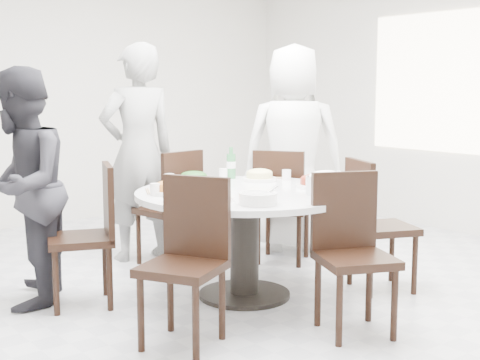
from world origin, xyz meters
TOP-DOWN VIEW (x-y plane):
  - floor at (0.00, 0.00)m, footprint 6.00×6.00m
  - wall_back at (0.00, 3.00)m, footprint 6.00×0.01m
  - wall_right at (3.00, 0.00)m, footprint 0.01×6.00m
  - window at (2.98, 0.00)m, footprint 0.04×2.20m
  - dining_table at (-0.00, -0.28)m, footprint 1.50×1.50m
  - chair_ne at (0.85, 0.27)m, footprint 0.59×0.59m
  - chair_n at (0.05, 0.79)m, footprint 0.48×0.48m
  - chair_nw at (-0.97, 0.26)m, footprint 0.55×0.55m
  - chair_sw at (-0.83, -0.75)m, footprint 0.57×0.57m
  - chair_s at (0.07, -1.23)m, footprint 0.56×0.56m
  - chair_se at (0.88, -0.76)m, footprint 0.55×0.55m
  - diner_right at (1.20, 0.52)m, footprint 1.05×1.03m
  - diner_middle at (-0.04, 1.10)m, footprint 0.71×0.51m
  - diner_left at (-1.27, 0.51)m, footprint 0.92×0.98m
  - dish_greens at (-0.09, 0.21)m, footprint 0.25×0.25m
  - dish_pale at (0.39, 0.02)m, footprint 0.25×0.25m
  - dish_orange at (-0.48, -0.08)m, footprint 0.24×0.24m
  - dish_redbrown at (0.48, -0.48)m, footprint 0.26×0.26m
  - dish_tofu at (-0.40, -0.47)m, footprint 0.25×0.25m
  - rice_bowl at (0.34, -0.73)m, footprint 0.27×0.27m
  - soup_bowl at (-0.27, -0.74)m, footprint 0.24×0.24m
  - beverage_bottle at (0.31, 0.27)m, footprint 0.07×0.07m
  - tea_cups at (0.02, 0.36)m, footprint 0.07×0.07m
  - chopsticks at (-0.01, 0.36)m, footprint 0.24×0.04m

SIDE VIEW (x-z plane):
  - floor at x=0.00m, z-range -0.01..0.01m
  - dining_table at x=0.00m, z-range 0.00..0.75m
  - chair_ne at x=0.85m, z-range 0.00..0.95m
  - chair_n at x=0.05m, z-range 0.00..0.95m
  - chair_nw at x=-0.97m, z-range 0.00..0.95m
  - chair_sw at x=-0.83m, z-range 0.00..0.95m
  - chair_s at x=0.07m, z-range 0.00..0.95m
  - chair_se at x=0.88m, z-range 0.00..0.95m
  - chopsticks at x=-0.01m, z-range 0.75..0.76m
  - dish_orange at x=-0.48m, z-range 0.75..0.81m
  - dish_greens at x=-0.09m, z-range 0.75..0.82m
  - dish_tofu at x=-0.40m, z-range 0.75..0.82m
  - dish_redbrown at x=0.48m, z-range 0.75..0.82m
  - dish_pale at x=0.39m, z-range 0.75..0.82m
  - soup_bowl at x=-0.27m, z-range 0.75..0.82m
  - tea_cups at x=0.02m, z-range 0.75..0.83m
  - diner_left at x=-1.27m, z-range 0.00..1.59m
  - rice_bowl at x=0.34m, z-range 0.75..0.87m
  - beverage_bottle at x=0.31m, z-range 0.75..1.00m
  - diner_middle at x=-0.04m, z-range 0.00..1.82m
  - diner_right at x=1.20m, z-range 0.00..1.83m
  - wall_back at x=0.00m, z-range 0.00..2.80m
  - wall_right at x=3.00m, z-range 0.00..2.80m
  - window at x=2.98m, z-range 0.80..2.20m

